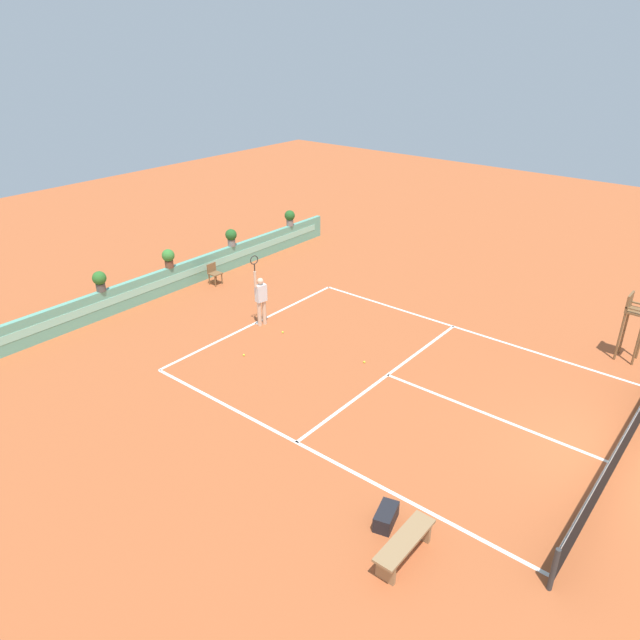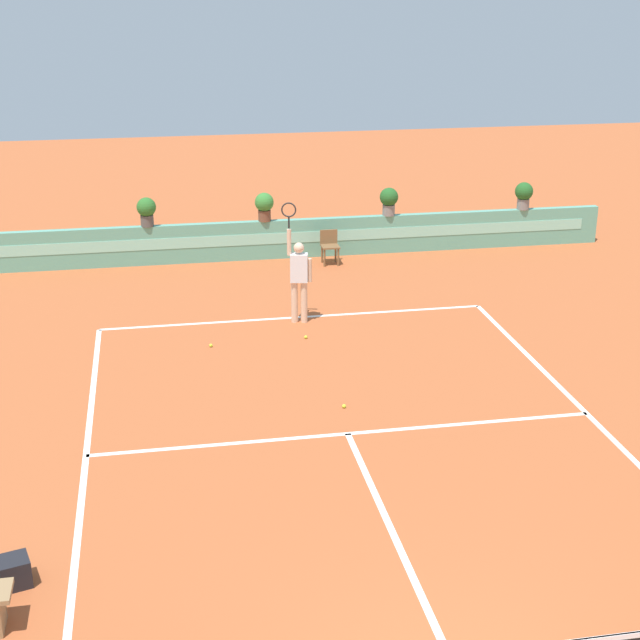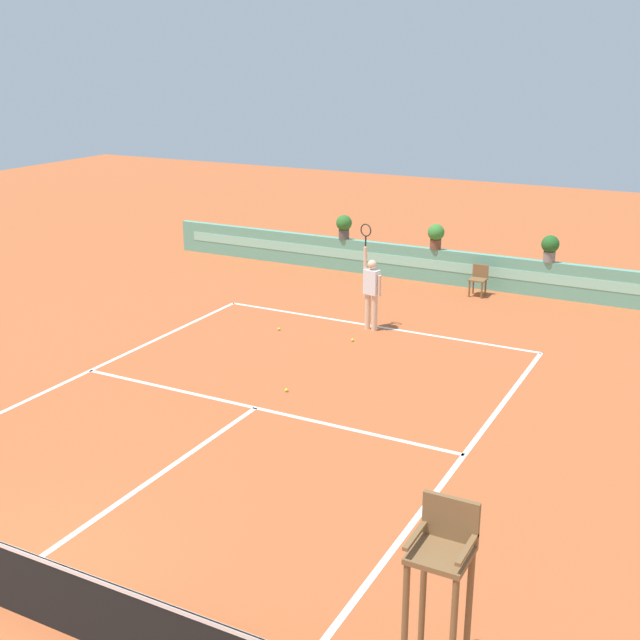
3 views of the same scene
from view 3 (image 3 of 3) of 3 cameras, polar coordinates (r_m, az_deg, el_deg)
name	(u,v)px [view 3 (image 3 of 3)]	position (r m, az deg, el deg)	size (l,w,h in m)	color
ground_plane	(244,416)	(15.33, -5.32, -6.67)	(60.00, 60.00, 0.00)	#B2562D
court_lines	(264,402)	(15.88, -3.91, -5.70)	(8.32, 11.94, 0.01)	white
back_wall_barrier	(437,266)	(24.04, 8.14, 3.76)	(18.00, 0.21, 1.00)	#60A88E
umpire_chair	(441,575)	(8.83, 8.46, -17.18)	(0.60, 0.60, 2.14)	brown
ball_kid_chair	(479,279)	(22.94, 11.00, 2.84)	(0.44, 0.44, 0.85)	brown
tennis_player	(371,288)	(19.59, 3.60, 2.24)	(0.61, 0.29, 2.58)	beige
tennis_ball_near_baseline	(279,329)	(19.82, -2.88, -0.63)	(0.07, 0.07, 0.07)	#CCE033
tennis_ball_mid_court	(286,390)	(16.30, -2.36, -4.91)	(0.07, 0.07, 0.07)	#CCE033
tennis_ball_by_sideline	(353,340)	(19.06, 2.28, -1.40)	(0.07, 0.07, 0.07)	#CCE033
potted_plant_left	(344,225)	(24.97, 1.68, 6.62)	(0.48, 0.48, 0.72)	#514C47
potted_plant_right	(550,247)	(23.01, 15.74, 4.94)	(0.48, 0.48, 0.72)	gray
potted_plant_centre	(436,235)	(23.86, 8.09, 5.90)	(0.48, 0.48, 0.72)	brown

